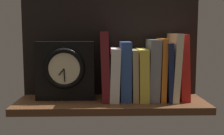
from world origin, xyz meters
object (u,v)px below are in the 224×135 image
book_maroon_dawkins (105,66)px  book_navy_bierce (166,71)px  book_tan_shortstories (134,75)px  book_yellow_seinlanguage (142,74)px  framed_clock (65,70)px  book_cream_twain (173,67)px  book_red_requiem (181,67)px  book_orange_pandolfini (161,69)px  book_white_catcher (115,74)px  book_gray_chess (152,70)px  book_blue_modern (125,71)px

book_maroon_dawkins → book_navy_bierce: bearing=0.0°
book_tan_shortstories → book_navy_bierce: 12.20cm
book_yellow_seinlanguage → framed_clock: (-28.34, 0.02, 1.56)cm
book_yellow_seinlanguage → book_navy_bierce: (9.14, 0.00, 1.15)cm
book_cream_twain → book_maroon_dawkins: bearing=180.0°
book_cream_twain → book_yellow_seinlanguage: bearing=180.0°
book_red_requiem → framed_clock: bearing=180.0°
book_maroon_dawkins → framed_clock: size_ratio=1.17×
book_orange_pandolfini → book_cream_twain: 4.49cm
book_tan_shortstories → book_red_requiem: (17.50, 0.00, 2.70)cm
book_maroon_dawkins → book_cream_twain: 25.05cm
book_white_catcher → book_red_requiem: (24.65, 0.00, 2.45)cm
book_yellow_seinlanguage → book_navy_bierce: 9.21cm
book_gray_chess → framed_clock: size_ratio=1.03×
book_gray_chess → book_cream_twain: 7.63cm
book_maroon_dawkins → book_red_requiem: (28.11, 0.00, -0.58)cm
book_yellow_seinlanguage → book_gray_chess: book_gray_chess is taller
book_gray_chess → book_white_catcher: bearing=180.0°
book_maroon_dawkins → book_yellow_seinlanguage: 13.96cm
book_yellow_seinlanguage → book_gray_chess: size_ratio=0.85×
book_blue_modern → book_yellow_seinlanguage: bearing=0.0°
book_red_requiem → framed_clock: (-42.84, 0.02, -1.04)cm
book_maroon_dawkins → book_blue_modern: (7.36, 0.00, -1.86)cm
book_gray_chess → book_red_requiem: bearing=0.0°
book_maroon_dawkins → book_navy_bierce: 22.82cm
book_tan_shortstories → book_gray_chess: size_ratio=0.84×
book_blue_modern → book_maroon_dawkins: bearing=180.0°
book_red_requiem → book_orange_pandolfini: bearing=180.0°
book_blue_modern → book_yellow_seinlanguage: (6.24, 0.00, -1.32)cm
book_gray_chess → book_navy_bierce: bearing=0.0°
book_orange_pandolfini → framed_clock: 35.39cm
book_blue_modern → framed_clock: (-22.10, 0.02, 0.24)cm
book_white_catcher → book_tan_shortstories: 7.15cm
book_cream_twain → book_orange_pandolfini: bearing=180.0°
book_navy_bierce → book_maroon_dawkins: bearing=180.0°
book_maroon_dawkins → book_cream_twain: size_ratio=1.03×
book_cream_twain → framed_clock: book_cream_twain is taller
book_orange_pandolfini → book_red_requiem: size_ratio=0.94×
book_cream_twain → framed_clock: (-39.78, 0.02, -1.24)cm
book_maroon_dawkins → book_gray_chess: bearing=0.0°
book_blue_modern → book_tan_shortstories: (3.24, 0.00, -1.42)cm
book_cream_twain → book_blue_modern: bearing=180.0°
book_white_catcher → book_cream_twain: 21.75cm
book_yellow_seinlanguage → book_cream_twain: 11.79cm
book_maroon_dawkins → book_blue_modern: bearing=0.0°
book_yellow_seinlanguage → book_red_requiem: book_red_requiem is taller
book_white_catcher → book_navy_bierce: bearing=0.0°
book_maroon_dawkins → book_orange_pandolfini: (20.65, 0.00, -1.27)cm
book_white_catcher → book_blue_modern: size_ratio=0.89×
book_blue_modern → framed_clock: size_ratio=0.99×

